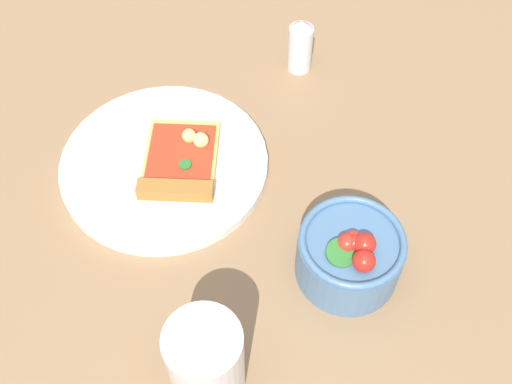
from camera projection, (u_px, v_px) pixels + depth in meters
name	position (u px, v px, depth m)	size (l,w,h in m)	color
ground_plane	(167.00, 191.00, 0.78)	(2.40, 2.40, 0.00)	#93704C
plate	(164.00, 164.00, 0.79)	(0.26, 0.26, 0.01)	white
pizza_slice_main	(181.00, 164.00, 0.78)	(0.13, 0.10, 0.03)	#E5B256
salad_bowl	(350.00, 254.00, 0.68)	(0.12, 0.12, 0.08)	#4C7299
soda_glass	(206.00, 362.00, 0.60)	(0.07, 0.07, 0.11)	silver
pepper_shaker	(300.00, 45.00, 0.87)	(0.03, 0.03, 0.08)	silver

